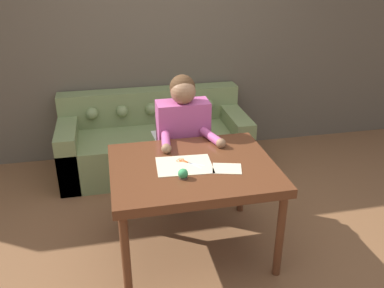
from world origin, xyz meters
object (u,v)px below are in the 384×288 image
couch (154,142)px  pin_cushion (183,174)px  dining_table (193,174)px  scissors (186,162)px  person (183,142)px

couch → pin_cushion: bearing=-89.8°
dining_table → pin_cushion: bearing=-121.0°
scissors → person: bearing=80.6°
dining_table → couch: size_ratio=0.61×
couch → scissors: bearing=-87.1°
dining_table → person: 0.63m
couch → person: person is taller
couch → scissors: (0.07, -1.40, 0.46)m
person → pin_cushion: size_ratio=17.56×
dining_table → pin_cushion: (-0.11, -0.18, 0.11)m
dining_table → person: (0.05, 0.63, -0.03)m
person → dining_table: bearing=-94.7°
person → pin_cushion: 0.83m
couch → scissors: size_ratio=10.33×
dining_table → pin_cushion: 0.23m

